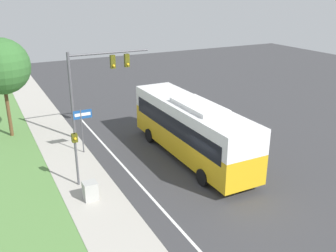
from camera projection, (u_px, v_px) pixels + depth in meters
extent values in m
plane|color=#38383A|center=(213.00, 182.00, 20.15)|extent=(80.00, 80.00, 0.00)
cube|color=#ADA89E|center=(102.00, 211.00, 17.46)|extent=(2.80, 80.00, 0.12)
cube|color=#568442|center=(30.00, 230.00, 16.08)|extent=(3.60, 80.00, 0.10)
cube|color=silver|center=(152.00, 198.00, 18.60)|extent=(0.14, 30.00, 0.01)
cube|color=gold|center=(191.00, 138.00, 22.74)|extent=(2.52, 10.81, 1.65)
cube|color=white|center=(191.00, 115.00, 22.22)|extent=(2.52, 10.81, 1.35)
cube|color=black|center=(191.00, 122.00, 22.38)|extent=(2.56, 9.95, 1.02)
cube|color=white|center=(199.00, 106.00, 21.27)|extent=(1.77, 3.78, 0.24)
cylinder|color=black|center=(150.00, 135.00, 25.29)|extent=(0.28, 0.93, 0.93)
cylinder|color=black|center=(181.00, 130.00, 26.33)|extent=(0.28, 0.93, 0.93)
cylinder|color=black|center=(203.00, 177.00, 19.70)|extent=(0.28, 0.93, 0.93)
cylinder|color=black|center=(240.00, 168.00, 20.74)|extent=(0.28, 0.93, 0.93)
cylinder|color=#4C4C51|center=(72.00, 98.00, 24.80)|extent=(0.20, 0.20, 6.01)
cylinder|color=#4C4C51|center=(110.00, 53.00, 25.05)|extent=(5.59, 0.14, 0.14)
cube|color=#47470F|center=(113.00, 62.00, 25.34)|extent=(0.32, 0.28, 0.90)
sphere|color=yellow|center=(114.00, 66.00, 25.28)|extent=(0.18, 0.18, 0.18)
cube|color=#47470F|center=(127.00, 60.00, 25.78)|extent=(0.32, 0.28, 0.90)
sphere|color=yellow|center=(128.00, 64.00, 25.72)|extent=(0.18, 0.18, 0.18)
cylinder|color=#4C4C51|center=(77.00, 161.00, 19.22)|extent=(0.12, 0.12, 2.99)
cube|color=#47470F|center=(74.00, 138.00, 18.77)|extent=(0.28, 0.24, 0.44)
sphere|color=yellow|center=(75.00, 139.00, 18.65)|extent=(0.14, 0.14, 0.14)
cylinder|color=#4C4C51|center=(82.00, 132.00, 23.08)|extent=(0.08, 0.08, 2.94)
cube|color=#19478C|center=(83.00, 114.00, 22.73)|extent=(1.15, 0.03, 0.54)
cube|color=white|center=(83.00, 114.00, 22.72)|extent=(0.97, 0.01, 0.19)
cube|color=#A8A8A3|center=(90.00, 191.00, 18.18)|extent=(0.67, 0.63, 0.91)
cylinder|color=brown|center=(8.00, 110.00, 25.61)|extent=(0.24, 0.24, 3.79)
sphere|color=#33662D|center=(1.00, 66.00, 24.57)|extent=(3.72, 3.72, 3.72)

